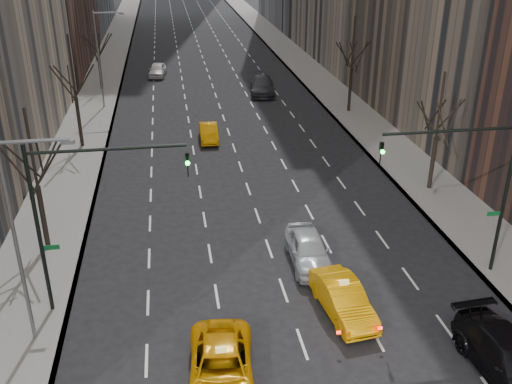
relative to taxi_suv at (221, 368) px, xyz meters
name	(u,v)px	position (x,y,z in m)	size (l,w,h in m)	color
sidewalk_left	(112,56)	(-8.65, 63.72, -0.67)	(4.50, 320.00, 0.15)	slate
sidewalk_right	(287,51)	(15.85, 63.72, -0.67)	(4.50, 320.00, 0.15)	slate
tree_lw_b	(38,186)	(-8.40, 11.72, 2.97)	(3.36, 3.50, 7.82)	black
tree_lw_c	(76,98)	(-8.40, 27.72, 3.29)	(3.36, 3.50, 8.74)	black
tree_lw_d	(98,57)	(-8.40, 45.72, 2.81)	(3.36, 3.50, 7.36)	black
tree_rw_b	(436,137)	(15.60, 15.72, 2.97)	(3.36, 3.50, 7.82)	black
tree_rw_c	(351,70)	(15.60, 33.72, 3.29)	(3.36, 3.50, 8.74)	black
traffic_mast_left	(75,201)	(-5.51, 5.72, 4.74)	(6.69, 0.39, 8.00)	black
traffic_mast_right	(476,175)	(12.70, 5.72, 4.74)	(6.69, 0.39, 8.00)	black
streetlight_near	(22,224)	(-7.24, 3.72, 4.87)	(2.83, 0.22, 9.00)	slate
streetlight_far	(102,50)	(-7.24, 38.72, 4.87)	(2.83, 0.22, 9.00)	slate
taxi_suv	(221,368)	(0.00, 0.00, 0.00)	(2.49, 5.40, 1.50)	orange
taxi_sedan	(343,299)	(5.89, 3.55, 0.02)	(1.63, 4.68, 1.54)	#FFA405
silver_sedan_ahead	(308,249)	(5.36, 7.98, 0.07)	(1.94, 4.82, 1.64)	#B0B3B8
parked_suv_black	(510,360)	(11.10, -1.40, 0.09)	(2.36, 5.82, 1.69)	black
far_taxi	(209,133)	(1.76, 27.82, -0.07)	(1.43, 4.10, 1.35)	#FFA005
far_suv_grey	(262,86)	(8.53, 41.57, 0.13)	(2.45, 6.04, 1.75)	#323137
far_car_white	(157,70)	(-2.43, 51.15, 0.02)	(1.81, 4.50, 1.53)	silver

